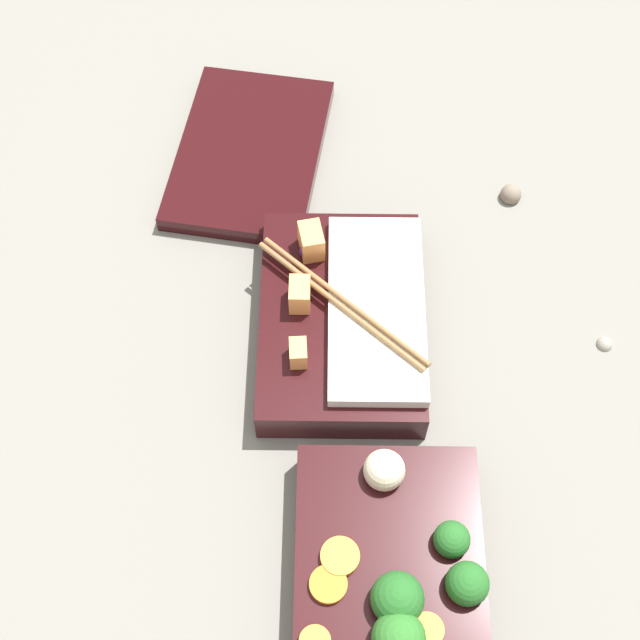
# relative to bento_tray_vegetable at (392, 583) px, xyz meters

# --- Properties ---
(ground_plane) EXTENTS (3.00, 3.00, 0.00)m
(ground_plane) POSITION_rel_bento_tray_vegetable_xyz_m (0.11, 0.02, -0.02)
(ground_plane) COLOR slate
(bento_tray_vegetable) EXTENTS (0.22, 0.15, 0.07)m
(bento_tray_vegetable) POSITION_rel_bento_tray_vegetable_xyz_m (0.00, 0.00, 0.00)
(bento_tray_vegetable) COLOR black
(bento_tray_vegetable) RESTS_ON ground_plane
(bento_tray_rice) EXTENTS (0.22, 0.15, 0.07)m
(bento_tray_rice) POSITION_rel_bento_tray_vegetable_xyz_m (0.24, 0.04, -0.00)
(bento_tray_rice) COLOR black
(bento_tray_rice) RESTS_ON ground_plane
(bento_lid) EXTENTS (0.23, 0.18, 0.02)m
(bento_lid) POSITION_rel_bento_tray_vegetable_xyz_m (0.45, 0.14, -0.02)
(bento_lid) COLOR black
(bento_lid) RESTS_ON ground_plane
(pebble_0) EXTENTS (0.02, 0.02, 0.02)m
(pebble_0) POSITION_rel_bento_tray_vegetable_xyz_m (0.23, -0.21, -0.02)
(pebble_0) COLOR gray
(pebble_0) RESTS_ON ground_plane
(pebble_1) EXTENTS (0.02, 0.02, 0.02)m
(pebble_1) POSITION_rel_bento_tray_vegetable_xyz_m (0.40, -0.14, -0.02)
(pebble_1) COLOR #7A6B5B
(pebble_1) RESTS_ON ground_plane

